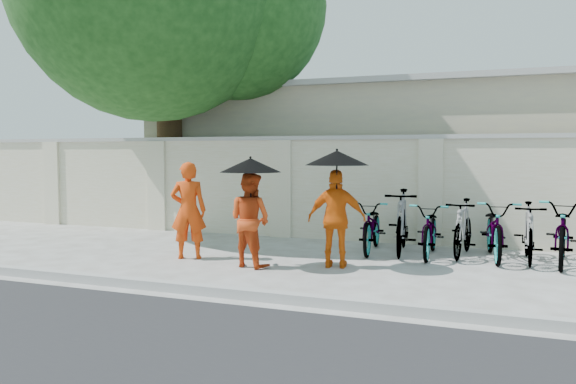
% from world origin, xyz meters
% --- Properties ---
extents(ground, '(80.00, 80.00, 0.00)m').
position_xyz_m(ground, '(0.00, 0.00, 0.00)').
color(ground, '#BDBDBD').
extents(kerb, '(40.00, 0.16, 0.12)m').
position_xyz_m(kerb, '(0.00, -1.70, 0.06)').
color(kerb, '#A1A09E').
rests_on(kerb, ground).
extents(compound_wall, '(20.00, 0.30, 2.00)m').
position_xyz_m(compound_wall, '(1.00, 3.20, 1.00)').
color(compound_wall, silver).
rests_on(compound_wall, ground).
extents(building_behind, '(14.00, 6.00, 3.20)m').
position_xyz_m(building_behind, '(2.00, 7.00, 1.60)').
color(building_behind, '#BAB18C').
rests_on(building_behind, ground).
extents(monk_left, '(0.68, 0.58, 1.60)m').
position_xyz_m(monk_left, '(-1.56, 0.30, 0.80)').
color(monk_left, '#DA3E0C').
rests_on(monk_left, ground).
extents(monk_center, '(0.82, 0.71, 1.45)m').
position_xyz_m(monk_center, '(-0.34, 0.07, 0.72)').
color(monk_center, '#C33D13').
rests_on(monk_center, ground).
extents(parasol_center, '(0.92, 0.92, 0.84)m').
position_xyz_m(parasol_center, '(-0.29, -0.01, 1.55)').
color(parasol_center, black).
rests_on(parasol_center, ground).
extents(monk_right, '(0.93, 0.52, 1.49)m').
position_xyz_m(monk_right, '(0.92, 0.46, 0.75)').
color(monk_right, '#E15C0E').
rests_on(monk_right, ground).
extents(parasol_right, '(0.95, 0.95, 0.93)m').
position_xyz_m(parasol_right, '(0.94, 0.38, 1.66)').
color(parasol_right, black).
rests_on(parasol_right, ground).
extents(bike_0, '(0.75, 1.79, 0.92)m').
position_xyz_m(bike_0, '(1.14, 1.98, 0.46)').
color(bike_0, slate).
rests_on(bike_0, ground).
extents(bike_1, '(0.69, 1.89, 1.11)m').
position_xyz_m(bike_1, '(1.65, 2.00, 0.56)').
color(bike_1, slate).
rests_on(bike_1, ground).
extents(bike_2, '(0.65, 1.75, 0.91)m').
position_xyz_m(bike_2, '(2.15, 1.90, 0.46)').
color(bike_2, slate).
rests_on(bike_2, ground).
extents(bike_3, '(0.61, 1.65, 0.97)m').
position_xyz_m(bike_3, '(2.65, 2.08, 0.48)').
color(bike_3, slate).
rests_on(bike_3, ground).
extents(bike_4, '(0.85, 1.92, 0.98)m').
position_xyz_m(bike_4, '(3.16, 2.03, 0.49)').
color(bike_4, slate).
rests_on(bike_4, ground).
extents(bike_5, '(0.47, 1.60, 0.96)m').
position_xyz_m(bike_5, '(3.66, 1.94, 0.48)').
color(bike_5, slate).
rests_on(bike_5, ground).
extents(bike_6, '(0.89, 2.03, 1.03)m').
position_xyz_m(bike_6, '(4.16, 1.95, 0.52)').
color(bike_6, slate).
rests_on(bike_6, ground).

